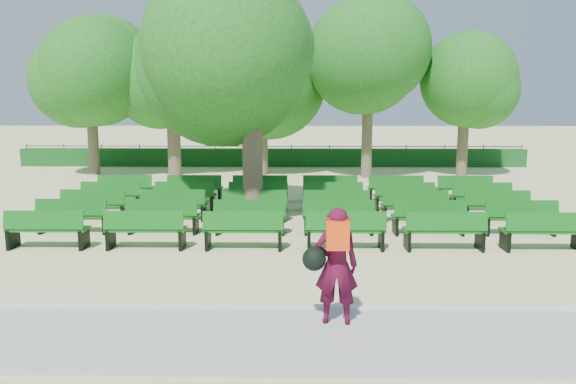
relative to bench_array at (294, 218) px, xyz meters
The scene contains 9 objects.
ground 1.39m from the bench_array, 151.90° to the right, with size 120.00×120.00×0.00m, color beige.
paving 8.15m from the bench_array, 98.65° to the right, with size 30.00×2.20×0.06m, color #A8A9A4.
curb 7.01m from the bench_array, 100.06° to the right, with size 30.00×0.12×0.10m, color silver.
hedge 13.41m from the bench_array, 95.24° to the left, with size 26.00×0.70×0.90m, color #134C1A.
fence 13.80m from the bench_array, 95.09° to the left, with size 26.00×0.10×1.02m, color black, non-canonical shape.
tree_line 9.43m from the bench_array, 97.47° to the left, with size 21.80×6.80×7.04m, color #216B1E, non-canonical shape.
bench_array is the anchor object (origin of this frame).
tree_among 4.60m from the bench_array, behind, with size 4.69×4.69×6.68m.
person 7.60m from the bench_array, 85.19° to the right, with size 0.85×0.52×1.78m.
Camera 1 is at (1.30, -14.94, 3.39)m, focal length 35.00 mm.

